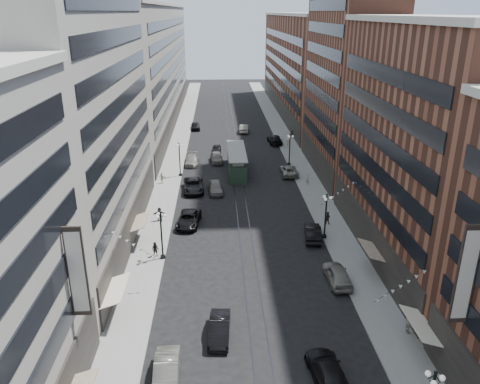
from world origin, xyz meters
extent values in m
plane|color=black|center=(0.00, 60.00, 0.00)|extent=(220.00, 220.00, 0.00)
cube|color=gray|center=(-11.00, 70.00, 0.07)|extent=(4.00, 180.00, 0.15)
cube|color=gray|center=(11.00, 70.00, 0.07)|extent=(4.00, 180.00, 0.15)
cube|color=#2D2D33|center=(-0.70, 70.00, 0.01)|extent=(0.12, 180.00, 0.02)
cube|color=#2D2D33|center=(0.70, 70.00, 0.01)|extent=(0.12, 180.00, 0.02)
cube|color=#9A9589|center=(-17.00, 33.00, 14.00)|extent=(8.00, 36.00, 28.00)
cube|color=#9A9589|center=(-17.00, 96.00, 13.00)|extent=(8.00, 90.00, 26.00)
cube|color=brown|center=(17.00, 28.00, 12.00)|extent=(8.00, 30.00, 24.00)
cube|color=brown|center=(17.00, 56.00, 21.00)|extent=(8.00, 26.00, 42.00)
cube|color=brown|center=(17.00, 105.00, 12.00)|extent=(8.00, 72.00, 24.00)
cylinder|color=black|center=(-9.20, 28.00, 0.30)|extent=(0.56, 0.56, 0.30)
cylinder|color=black|center=(-9.20, 28.00, 2.75)|extent=(0.18, 0.18, 5.20)
sphere|color=black|center=(-9.20, 28.00, 5.55)|extent=(0.24, 0.24, 0.24)
sphere|color=white|center=(-8.75, 28.00, 5.15)|extent=(0.36, 0.36, 0.36)
sphere|color=white|center=(-9.42, 28.39, 5.15)|extent=(0.36, 0.36, 0.36)
sphere|color=white|center=(-9.42, 27.61, 5.15)|extent=(0.36, 0.36, 0.36)
cylinder|color=black|center=(-9.20, 55.00, 0.30)|extent=(0.56, 0.56, 0.30)
cylinder|color=black|center=(-9.20, 55.00, 2.75)|extent=(0.18, 0.18, 5.20)
sphere|color=black|center=(-9.20, 55.00, 5.55)|extent=(0.24, 0.24, 0.24)
sphere|color=white|center=(-8.75, 55.00, 5.15)|extent=(0.36, 0.36, 0.36)
sphere|color=white|center=(-9.42, 55.39, 5.15)|extent=(0.36, 0.36, 0.36)
sphere|color=white|center=(-9.42, 54.61, 5.15)|extent=(0.36, 0.36, 0.36)
sphere|color=black|center=(9.20, 4.00, 5.55)|extent=(0.24, 0.24, 0.24)
sphere|color=white|center=(9.65, 4.00, 5.15)|extent=(0.36, 0.36, 0.36)
sphere|color=white|center=(8.97, 4.39, 5.15)|extent=(0.36, 0.36, 0.36)
sphere|color=white|center=(8.97, 3.61, 5.15)|extent=(0.36, 0.36, 0.36)
cylinder|color=black|center=(9.20, 32.00, 0.30)|extent=(0.56, 0.56, 0.30)
cylinder|color=black|center=(9.20, 32.00, 2.75)|extent=(0.18, 0.18, 5.20)
sphere|color=black|center=(9.20, 32.00, 5.55)|extent=(0.24, 0.24, 0.24)
sphere|color=white|center=(9.65, 32.00, 5.15)|extent=(0.36, 0.36, 0.36)
sphere|color=white|center=(8.97, 32.39, 5.15)|extent=(0.36, 0.36, 0.36)
sphere|color=white|center=(8.97, 31.61, 5.15)|extent=(0.36, 0.36, 0.36)
cylinder|color=black|center=(9.20, 60.00, 0.30)|extent=(0.56, 0.56, 0.30)
cylinder|color=black|center=(9.20, 60.00, 2.75)|extent=(0.18, 0.18, 5.20)
sphere|color=black|center=(9.20, 60.00, 5.55)|extent=(0.24, 0.24, 0.24)
sphere|color=white|center=(9.65, 60.00, 5.15)|extent=(0.36, 0.36, 0.36)
sphere|color=white|center=(8.97, 60.39, 5.15)|extent=(0.36, 0.36, 0.36)
sphere|color=white|center=(8.97, 59.61, 5.15)|extent=(0.36, 0.36, 0.36)
cube|color=#243929|center=(0.00, 57.11, 1.40)|extent=(2.70, 12.95, 2.81)
cube|color=gray|center=(0.00, 57.11, 3.13)|extent=(1.73, 11.87, 0.65)
cube|color=gray|center=(0.00, 57.11, 3.56)|extent=(2.91, 13.16, 0.16)
cylinder|color=black|center=(0.00, 52.26, 0.38)|extent=(2.48, 0.76, 0.76)
cylinder|color=black|center=(0.00, 61.97, 0.38)|extent=(2.48, 0.76, 0.76)
imported|color=#615F56|center=(-7.07, 10.05, 0.83)|extent=(1.86, 5.05, 1.65)
imported|color=black|center=(-6.88, 36.52, 0.79)|extent=(3.23, 5.94, 1.58)
imported|color=gray|center=(8.40, 22.52, 0.88)|extent=(2.21, 5.24, 1.77)
imported|color=black|center=(-3.23, 14.84, 0.78)|extent=(1.95, 4.83, 1.56)
imported|color=black|center=(4.50, 9.54, 0.81)|extent=(2.75, 5.77, 1.62)
imported|color=black|center=(-10.02, 28.42, 0.98)|extent=(0.90, 0.65, 1.66)
imported|color=#B6AD97|center=(12.30, 14.39, 1.02)|extent=(0.66, 1.09, 1.74)
imported|color=black|center=(-6.80, 48.35, 0.88)|extent=(3.35, 6.49, 1.75)
imported|color=gray|center=(-7.66, 61.38, 0.81)|extent=(2.33, 5.58, 1.61)
imported|color=black|center=(-8.05, 87.17, 0.82)|extent=(2.29, 4.94, 1.64)
imported|color=black|center=(7.81, 31.96, 0.84)|extent=(2.40, 5.27, 1.68)
imported|color=gray|center=(8.40, 54.90, 0.78)|extent=(2.65, 5.65, 1.56)
imported|color=black|center=(8.40, 74.42, 0.87)|extent=(2.82, 6.13, 1.74)
imported|color=black|center=(-3.31, 68.65, 0.70)|extent=(1.74, 4.12, 1.39)
imported|color=gray|center=(2.77, 84.14, 0.87)|extent=(2.32, 5.45, 1.75)
imported|color=black|center=(-10.60, 37.75, 1.03)|extent=(1.64, 0.52, 1.75)
imported|color=beige|center=(-11.76, 51.60, 1.00)|extent=(1.10, 0.75, 1.71)
imported|color=black|center=(10.40, 35.76, 0.95)|extent=(0.89, 0.77, 1.60)
imported|color=#AEA490|center=(10.52, 50.09, 0.99)|extent=(0.73, 0.69, 1.67)
imported|color=black|center=(12.50, 78.20, 0.92)|extent=(1.00, 0.44, 1.53)
imported|color=#68665C|center=(-3.34, 62.39, 0.88)|extent=(2.52, 5.35, 1.77)
imported|color=slate|center=(-3.52, 47.53, 0.86)|extent=(2.48, 5.19, 1.71)
imported|color=#BFB09E|center=(10.50, 70.91, 1.03)|extent=(1.22, 0.94, 1.76)
camera|label=1|loc=(-3.10, -16.70, 24.96)|focal=35.00mm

